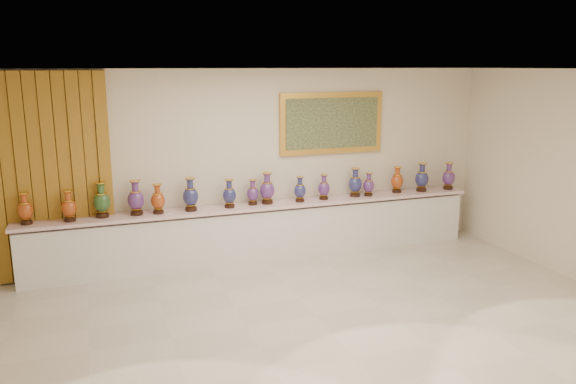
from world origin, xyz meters
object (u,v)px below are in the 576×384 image
Objects in this scene: vase_0 at (25,210)px; vase_1 at (69,207)px; vase_2 at (102,202)px; counter at (262,232)px.

vase_1 is at bearing -4.32° from vase_0.
vase_2 reaches higher than vase_1.
counter is 2.49m from vase_2.
vase_1 is 0.86× the size of vase_2.
vase_2 is at bearing 179.61° from counter.
counter is 2.91m from vase_1.
vase_2 is at bearing 9.43° from vase_1.
vase_2 reaches higher than counter.
vase_0 reaches higher than vase_1.
vase_2 is (0.44, 0.07, 0.03)m from vase_1.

